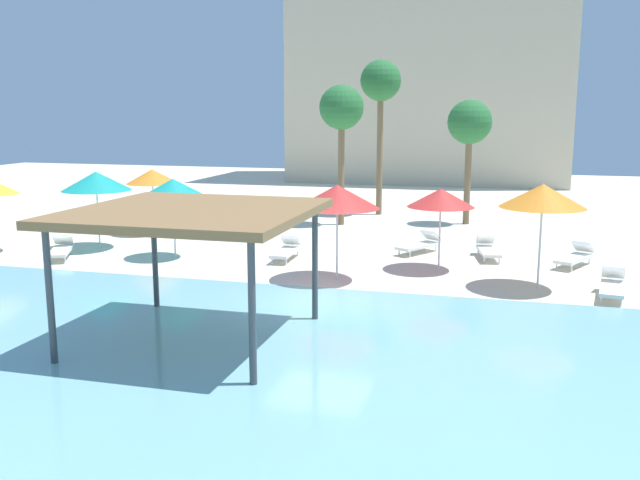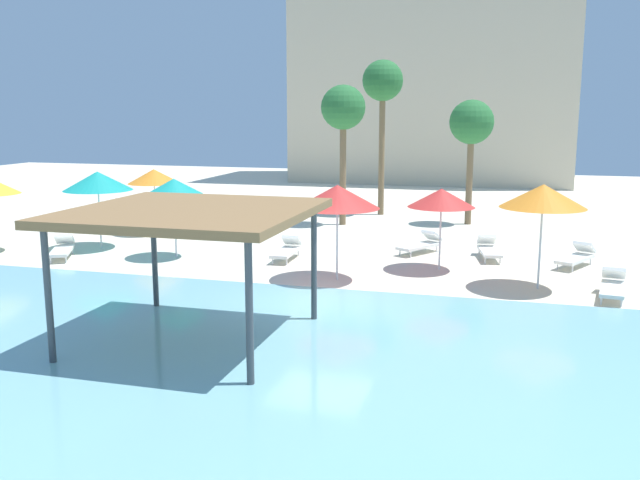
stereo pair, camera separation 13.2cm
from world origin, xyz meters
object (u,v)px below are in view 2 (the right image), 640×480
Objects in this scene: beach_umbrella_orange_6 at (543,196)px; beach_umbrella_red_7 at (441,198)px; beach_umbrella_red_5 at (337,197)px; lounge_chair_1 at (422,244)px; lounge_chair_6 at (287,249)px; palm_tree_1 at (343,111)px; lounge_chair_5 at (62,248)px; palm_tree_2 at (383,85)px; beach_umbrella_orange_0 at (154,176)px; lounge_chair_2 at (577,256)px; beach_umbrella_teal_4 at (98,181)px; shade_pavilion at (192,216)px; beach_umbrella_teal_2 at (174,186)px; palm_tree_3 at (472,125)px; lounge_chair_4 at (613,285)px; lounge_chair_3 at (489,249)px.

beach_umbrella_orange_6 is 3.37m from beach_umbrella_red_7.
lounge_chair_1 is (1.89, 4.61, -2.15)m from beach_umbrella_red_5.
palm_tree_1 reaches higher than lounge_chair_6.
palm_tree_2 is (8.57, 12.72, 5.75)m from lounge_chair_5.
beach_umbrella_orange_0 is 12.32m from beach_umbrella_red_7.
lounge_chair_2 is 11.94m from palm_tree_1.
shade_pavilion is at bearing -47.49° from beach_umbrella_teal_4.
beach_umbrella_orange_6 is at bearing 42.20° from shade_pavilion.
beach_umbrella_teal_2 is at bearing 119.66° from shade_pavilion.
lounge_chair_1 is 12.34m from lounge_chair_5.
beach_umbrella_orange_0 is at bearing 145.03° from lounge_chair_5.
lounge_chair_1 is at bearing 11.12° from beach_umbrella_teal_4.
beach_umbrella_orange_0 is at bearing -154.47° from palm_tree_3.
beach_umbrella_red_7 reaches higher than lounge_chair_2.
palm_tree_1 is at bearing 114.18° from lounge_chair_5.
lounge_chair_6 is 0.36× the size of palm_tree_3.
beach_umbrella_red_5 is at bearing -14.16° from beach_umbrella_teal_4.
beach_umbrella_red_7 is 5.60m from lounge_chair_4.
beach_umbrella_teal_2 is at bearing -54.02° from lounge_chair_2.
lounge_chair_2 is at bearing 96.74° from lounge_chair_6.
lounge_chair_3 is at bearing -40.61° from palm_tree_1.
beach_umbrella_orange_6 is 11.40m from palm_tree_3.
palm_tree_2 reaches higher than shade_pavilion.
beach_umbrella_orange_6 is 14.89m from palm_tree_2.
palm_tree_1 is 0.83× the size of palm_tree_2.
lounge_chair_4 and lounge_chair_6 have the same top height.
beach_umbrella_orange_6 is at bearing -61.64° from palm_tree_2.
beach_umbrella_teal_4 is 2.82m from lounge_chair_5.
palm_tree_3 is (5.28, 1.60, -0.59)m from palm_tree_1.
beach_umbrella_teal_2 is 0.91× the size of beach_umbrella_orange_6.
beach_umbrella_orange_6 is at bearing -7.06° from beach_umbrella_teal_4.
beach_umbrella_teal_2 reaches higher than lounge_chair_6.
lounge_chair_4 is at bearing -12.96° from beach_umbrella_orange_6.
beach_umbrella_orange_0 reaches higher than lounge_chair_3.
lounge_chair_3 is 1.03× the size of lounge_chair_6.
lounge_chair_5 and lounge_chair_6 have the same top height.
lounge_chair_1 is 7.28m from lounge_chair_4.
shade_pavilion is 8.96m from beach_umbrella_teal_2.
lounge_chair_1 is 0.32× the size of palm_tree_1.
beach_umbrella_red_5 is 1.43× the size of lounge_chair_3.
lounge_chair_3 is 8.25m from palm_tree_3.
palm_tree_3 is (12.07, 5.77, 2.01)m from beach_umbrella_orange_0.
beach_umbrella_teal_4 reaches higher than lounge_chair_4.
palm_tree_1 is (-2.24, 9.86, 2.44)m from beach_umbrella_red_5.
beach_umbrella_red_5 is at bearing -34.80° from lounge_chair_2.
lounge_chair_4 is 0.33× the size of palm_tree_1.
lounge_chair_6 is (7.43, 1.84, 0.00)m from lounge_chair_5.
lounge_chair_5 is (-8.12, 6.68, -2.42)m from shade_pavilion.
palm_tree_1 is (-4.14, 5.25, 4.58)m from lounge_chair_1.
beach_umbrella_red_7 is at bearing -91.64° from palm_tree_3.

